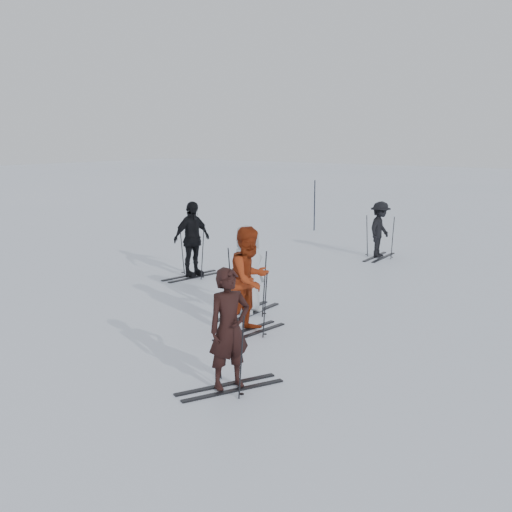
{
  "coord_description": "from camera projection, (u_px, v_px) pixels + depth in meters",
  "views": [
    {
      "loc": [
        8.01,
        -9.71,
        3.55
      ],
      "look_at": [
        0.0,
        1.0,
        1.0
      ],
      "focal_mm": 45.0,
      "sensor_mm": 36.0,
      "label": 1
    }
  ],
  "objects": [
    {
      "name": "ground",
      "position": [
        227.0,
        312.0,
        13.02
      ],
      "size": [
        120.0,
        120.0,
        0.0
      ],
      "primitive_type": "plane",
      "color": "silver",
      "rests_on": "ground"
    },
    {
      "name": "skier_near_dark",
      "position": [
        229.0,
        330.0,
        8.93
      ],
      "size": [
        0.63,
        0.74,
        1.71
      ],
      "primitive_type": "imported",
      "rotation": [
        0.0,
        0.0,
        1.15
      ],
      "color": "black",
      "rests_on": "ground"
    },
    {
      "name": "skier_red",
      "position": [
        250.0,
        281.0,
        11.47
      ],
      "size": [
        0.8,
        0.99,
        1.92
      ],
      "primitive_type": "imported",
      "rotation": [
        0.0,
        0.0,
        1.49
      ],
      "color": "maroon",
      "rests_on": "ground"
    },
    {
      "name": "skier_grey",
      "position": [
        247.0,
        270.0,
        12.77
      ],
      "size": [
        0.6,
        0.89,
        1.76
      ],
      "primitive_type": "imported",
      "rotation": [
        0.0,
        0.0,
        1.62
      ],
      "color": "#B6BCC0",
      "rests_on": "ground"
    },
    {
      "name": "skier_uphill_left",
      "position": [
        192.0,
        240.0,
        16.04
      ],
      "size": [
        0.6,
        1.16,
        1.88
      ],
      "primitive_type": "imported",
      "rotation": [
        0.0,
        0.0,
        1.43
      ],
      "color": "black",
      "rests_on": "ground"
    },
    {
      "name": "skier_uphill_far",
      "position": [
        380.0,
        230.0,
        18.57
      ],
      "size": [
        0.7,
        1.1,
        1.61
      ],
      "primitive_type": "imported",
      "rotation": [
        0.0,
        0.0,
        1.67
      ],
      "color": "black",
      "rests_on": "ground"
    },
    {
      "name": "skis_near_dark",
      "position": [
        229.0,
        348.0,
        8.98
      ],
      "size": [
        1.83,
        1.45,
        1.19
      ],
      "primitive_type": null,
      "rotation": [
        0.0,
        0.0,
        1.15
      ],
      "color": "black",
      "rests_on": "ground"
    },
    {
      "name": "skis_red",
      "position": [
        250.0,
        301.0,
        11.54
      ],
      "size": [
        1.7,
        1.0,
        1.19
      ],
      "primitive_type": null,
      "rotation": [
        0.0,
        0.0,
        1.49
      ],
      "color": "black",
      "rests_on": "ground"
    },
    {
      "name": "skis_grey",
      "position": [
        247.0,
        280.0,
        12.8
      ],
      "size": [
        1.9,
        1.07,
        1.35
      ],
      "primitive_type": null,
      "rotation": [
        0.0,
        0.0,
        1.62
      ],
      "color": "black",
      "rests_on": "ground"
    },
    {
      "name": "skis_uphill_left",
      "position": [
        192.0,
        251.0,
        16.09
      ],
      "size": [
        1.89,
        1.18,
        1.3
      ],
      "primitive_type": null,
      "rotation": [
        0.0,
        0.0,
        1.43
      ],
      "color": "black",
      "rests_on": "ground"
    },
    {
      "name": "skis_uphill_far",
      "position": [
        380.0,
        236.0,
        18.61
      ],
      "size": [
        1.82,
        1.09,
        1.27
      ],
      "primitive_type": null,
      "rotation": [
        0.0,
        0.0,
        1.67
      ],
      "color": "black",
      "rests_on": "ground"
    },
    {
      "name": "piste_marker",
      "position": [
        314.0,
        205.0,
        23.85
      ],
      "size": [
        0.04,
        0.04,
        1.87
      ],
      "primitive_type": "cylinder",
      "rotation": [
        0.0,
        0.0,
        0.03
      ],
      "color": "black",
      "rests_on": "ground"
    }
  ]
}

